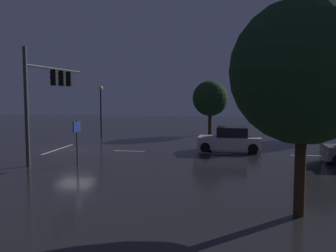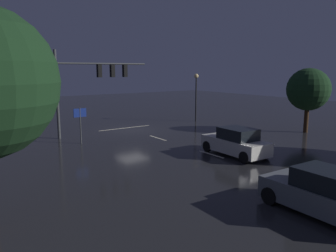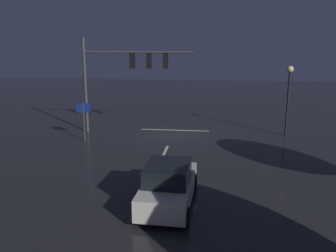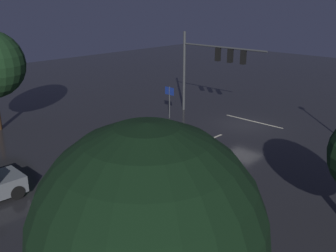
{
  "view_description": "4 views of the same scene",
  "coord_description": "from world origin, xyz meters",
  "px_view_note": "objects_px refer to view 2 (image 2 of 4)",
  "views": [
    {
      "loc": [
        24.88,
        10.75,
        4.06
      ],
      "look_at": [
        0.27,
        6.81,
        1.83
      ],
      "focal_mm": 39.46,
      "sensor_mm": 36.0,
      "label": 1
    },
    {
      "loc": [
        13.47,
        24.56,
        5.14
      ],
      "look_at": [
        0.28,
        5.77,
        1.2
      ],
      "focal_mm": 35.29,
      "sensor_mm": 36.0,
      "label": 2
    },
    {
      "loc": [
        -2.63,
        23.62,
        6.04
      ],
      "look_at": [
        -0.39,
        5.77,
        1.93
      ],
      "focal_mm": 37.75,
      "sensor_mm": 36.0,
      "label": 3
    },
    {
      "loc": [
        -14.62,
        23.75,
        9.02
      ],
      "look_at": [
        0.51,
        7.82,
        1.7
      ],
      "focal_mm": 40.74,
      "sensor_mm": 36.0,
      "label": 4
    }
  ],
  "objects_px": {
    "route_sign": "(80,118)",
    "street_lamp_left_kerb": "(196,88)",
    "car_distant": "(323,193)",
    "traffic_signal_assembly": "(92,78)",
    "car_approaching": "(236,142)",
    "tree_left_far": "(308,90)"
  },
  "relations": [
    {
      "from": "route_sign",
      "to": "street_lamp_left_kerb",
      "type": "bearing_deg",
      "value": -166.28
    },
    {
      "from": "car_distant",
      "to": "route_sign",
      "type": "bearing_deg",
      "value": -79.82
    },
    {
      "from": "traffic_signal_assembly",
      "to": "route_sign",
      "type": "relative_size",
      "value": 3.02
    },
    {
      "from": "car_approaching",
      "to": "route_sign",
      "type": "bearing_deg",
      "value": -52.68
    },
    {
      "from": "car_distant",
      "to": "tree_left_far",
      "type": "relative_size",
      "value": 0.84
    },
    {
      "from": "car_distant",
      "to": "street_lamp_left_kerb",
      "type": "distance_m",
      "value": 22.05
    },
    {
      "from": "traffic_signal_assembly",
      "to": "car_distant",
      "type": "bearing_deg",
      "value": 92.65
    },
    {
      "from": "car_approaching",
      "to": "car_distant",
      "type": "height_order",
      "value": "same"
    },
    {
      "from": "traffic_signal_assembly",
      "to": "car_approaching",
      "type": "distance_m",
      "value": 12.53
    },
    {
      "from": "car_approaching",
      "to": "tree_left_far",
      "type": "xyz_separation_m",
      "value": [
        -10.23,
        -1.87,
        2.73
      ]
    },
    {
      "from": "car_distant",
      "to": "tree_left_far",
      "type": "xyz_separation_m",
      "value": [
        -13.83,
        -9.49,
        2.73
      ]
    },
    {
      "from": "street_lamp_left_kerb",
      "to": "car_distant",
      "type": "bearing_deg",
      "value": 62.1
    },
    {
      "from": "route_sign",
      "to": "tree_left_far",
      "type": "distance_m",
      "value": 18.09
    },
    {
      "from": "traffic_signal_assembly",
      "to": "street_lamp_left_kerb",
      "type": "xyz_separation_m",
      "value": [
        -11.11,
        -0.62,
        -1.16
      ]
    },
    {
      "from": "car_distant",
      "to": "route_sign",
      "type": "height_order",
      "value": "route_sign"
    },
    {
      "from": "street_lamp_left_kerb",
      "to": "car_approaching",
      "type": "bearing_deg",
      "value": 60.47
    },
    {
      "from": "car_distant",
      "to": "route_sign",
      "type": "xyz_separation_m",
      "value": [
        2.9,
        -16.15,
        1.03
      ]
    },
    {
      "from": "route_sign",
      "to": "car_approaching",
      "type": "bearing_deg",
      "value": 127.32
    },
    {
      "from": "car_distant",
      "to": "street_lamp_left_kerb",
      "type": "height_order",
      "value": "street_lamp_left_kerb"
    },
    {
      "from": "car_distant",
      "to": "traffic_signal_assembly",
      "type": "bearing_deg",
      "value": -87.35
    },
    {
      "from": "traffic_signal_assembly",
      "to": "tree_left_far",
      "type": "xyz_separation_m",
      "value": [
        -14.7,
        9.24,
        -0.97
      ]
    },
    {
      "from": "traffic_signal_assembly",
      "to": "car_distant",
      "type": "height_order",
      "value": "traffic_signal_assembly"
    }
  ]
}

